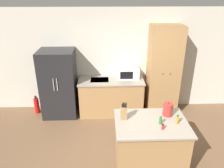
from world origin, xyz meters
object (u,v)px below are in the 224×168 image
kettle (168,109)px  knife_block (124,113)px  microwave (128,73)px  pantry_cabinet (163,71)px  spice_bottle_short_red (160,121)px  spice_bottle_amber_oil (163,127)px  fire_extinguisher (37,105)px  spice_bottle_tall_dark (177,120)px  refrigerator (59,84)px

kettle → knife_block: bearing=-172.6°
kettle → microwave: bearing=105.9°
pantry_cabinet → spice_bottle_short_red: size_ratio=15.80×
microwave → spice_bottle_amber_oil: bearing=-81.6°
microwave → fire_extinguisher: (-2.36, -0.09, -0.84)m
microwave → spice_bottle_short_red: microwave is taller
fire_extinguisher → spice_bottle_short_red: bearing=-36.3°
spice_bottle_tall_dark → kettle: 0.29m
spice_bottle_tall_dark → refrigerator: bearing=140.2°
spice_bottle_tall_dark → spice_bottle_short_red: size_ratio=1.19×
knife_block → kettle: size_ratio=1.25×
pantry_cabinet → kettle: (-0.34, -1.72, -0.08)m
microwave → kettle: bearing=-74.1°
refrigerator → spice_bottle_amber_oil: refrigerator is taller
pantry_cabinet → spice_bottle_amber_oil: bearing=-104.0°
spice_bottle_tall_dark → kettle: (-0.09, 0.27, 0.04)m
pantry_cabinet → fire_extinguisher: 3.35m
spice_bottle_short_red → kettle: kettle is taller
spice_bottle_short_red → pantry_cabinet: bearing=74.9°
refrigerator → microwave: (1.72, 0.14, 0.22)m
microwave → refrigerator: bearing=-175.3°
knife_block → spice_bottle_amber_oil: size_ratio=3.39×
refrigerator → kettle: 2.79m
spice_bottle_tall_dark → fire_extinguisher: bearing=146.2°
spice_bottle_short_red → spice_bottle_tall_dark: bearing=-1.1°
refrigerator → kettle: (2.24, -1.66, 0.20)m
pantry_cabinet → spice_bottle_tall_dark: size_ratio=13.29×
pantry_cabinet → knife_block: (-1.13, -1.82, -0.07)m
microwave → spice_bottle_short_red: (0.32, -2.07, -0.07)m
spice_bottle_short_red → fire_extinguisher: 3.43m
microwave → spice_bottle_tall_dark: size_ratio=3.06×
pantry_cabinet → microwave: (-0.86, 0.09, -0.06)m
refrigerator → pantry_cabinet: pantry_cabinet is taller
refrigerator → knife_block: (1.45, -1.76, 0.21)m
refrigerator → knife_block: size_ratio=5.14×
knife_block → spice_bottle_tall_dark: (0.87, -0.17, -0.05)m
pantry_cabinet → kettle: bearing=-101.3°
spice_bottle_tall_dark → microwave: bearing=106.1°
refrigerator → spice_bottle_tall_dark: size_ratio=9.99×
microwave → spice_bottle_short_red: size_ratio=3.64×
spice_bottle_tall_dark → kettle: kettle is taller
spice_bottle_short_red → fire_extinguisher: bearing=143.7°
pantry_cabinet → kettle: pantry_cabinet is taller
microwave → knife_block: knife_block is taller
refrigerator → fire_extinguisher: 0.90m
pantry_cabinet → microwave: bearing=174.2°
microwave → spice_bottle_tall_dark: (0.60, -2.08, -0.05)m
spice_bottle_short_red → spice_bottle_amber_oil: 0.15m
refrigerator → knife_block: bearing=-50.6°
microwave → kettle: microwave is taller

